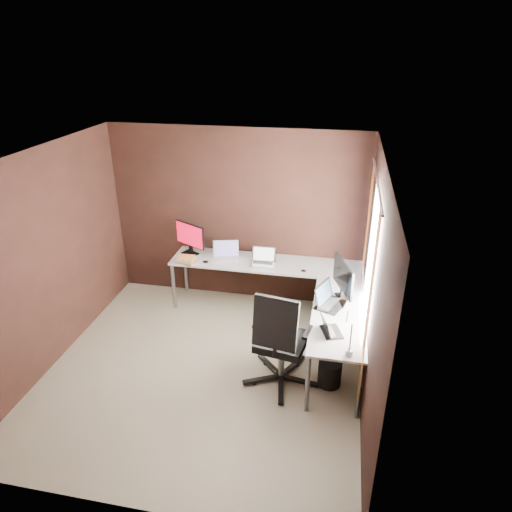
{
  "coord_description": "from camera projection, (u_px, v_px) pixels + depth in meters",
  "views": [
    {
      "loc": [
        1.42,
        -4.06,
        3.54
      ],
      "look_at": [
        0.44,
        0.95,
        1.08
      ],
      "focal_mm": 32.0,
      "sensor_mm": 36.0,
      "label": 1
    }
  ],
  "objects": [
    {
      "name": "laptop_black_small",
      "position": [
        329.0,
        329.0,
        4.78
      ],
      "size": [
        0.27,
        0.32,
        0.18
      ],
      "rotation": [
        0.0,
        0.0,
        1.92
      ],
      "color": "black",
      "rests_on": "desk"
    },
    {
      "name": "office_chair",
      "position": [
        280.0,
        357.0,
        5.04
      ],
      "size": [
        0.67,
        0.69,
        1.2
      ],
      "rotation": [
        0.0,
        0.0,
        -0.18
      ],
      "color": "black",
      "rests_on": "ground"
    },
    {
      "name": "drawer_pedestal",
      "position": [
        333.0,
        309.0,
        6.01
      ],
      "size": [
        0.42,
        0.5,
        0.6
      ],
      "primitive_type": "cube",
      "color": "white",
      "rests_on": "ground"
    },
    {
      "name": "book_stack",
      "position": [
        186.0,
        259.0,
        6.3
      ],
      "size": [
        0.28,
        0.24,
        0.08
      ],
      "rotation": [
        0.0,
        0.0,
        -0.09
      ],
      "color": "olive",
      "rests_on": "desk"
    },
    {
      "name": "mouse_left",
      "position": [
        206.0,
        262.0,
        6.28
      ],
      "size": [
        0.1,
        0.08,
        0.03
      ],
      "primitive_type": "ellipsoid",
      "rotation": [
        0.0,
        0.0,
        -0.33
      ],
      "color": "black",
      "rests_on": "desk"
    },
    {
      "name": "monitor_left",
      "position": [
        190.0,
        237.0,
        6.45
      ],
      "size": [
        0.48,
        0.27,
        0.46
      ],
      "rotation": [
        0.0,
        0.0,
        -0.48
      ],
      "color": "black",
      "rests_on": "desk"
    },
    {
      "name": "mouse_corner",
      "position": [
        304.0,
        271.0,
        6.04
      ],
      "size": [
        0.09,
        0.08,
        0.03
      ],
      "primitive_type": "ellipsoid",
      "rotation": [
        0.0,
        0.0,
        -0.44
      ],
      "color": "black",
      "rests_on": "desk"
    },
    {
      "name": "monitor_right",
      "position": [
        343.0,
        278.0,
        5.32
      ],
      "size": [
        0.24,
        0.56,
        0.48
      ],
      "rotation": [
        0.0,
        0.0,
        1.94
      ],
      "color": "black",
      "rests_on": "desk"
    },
    {
      "name": "laptop_silver",
      "position": [
        263.0,
        260.0,
        6.25
      ],
      "size": [
        0.33,
        0.23,
        0.22
      ],
      "rotation": [
        0.0,
        0.0,
        0.0
      ],
      "color": "silver",
      "rests_on": "desk"
    },
    {
      "name": "desk",
      "position": [
        288.0,
        284.0,
        5.85
      ],
      "size": [
        2.65,
        2.25,
        0.73
      ],
      "color": "white",
      "rests_on": "ground"
    },
    {
      "name": "wastebasket",
      "position": [
        330.0,
        373.0,
        5.09
      ],
      "size": [
        0.34,
        0.34,
        0.3
      ],
      "primitive_type": "cylinder",
      "rotation": [
        0.0,
        0.0,
        -0.4
      ],
      "color": "black",
      "rests_on": "ground"
    },
    {
      "name": "room",
      "position": [
        231.0,
        274.0,
        4.82
      ],
      "size": [
        3.6,
        3.6,
        2.5
      ],
      "color": "tan",
      "rests_on": "ground"
    },
    {
      "name": "laptop_black_big",
      "position": [
        328.0,
        300.0,
        5.29
      ],
      "size": [
        0.4,
        0.46,
        0.26
      ],
      "rotation": [
        0.0,
        0.0,
        1.18
      ],
      "color": "black",
      "rests_on": "desk"
    },
    {
      "name": "laptop_white",
      "position": [
        226.0,
        255.0,
        6.39
      ],
      "size": [
        0.41,
        0.33,
        0.24
      ],
      "rotation": [
        0.0,
        0.0,
        0.23
      ],
      "color": "white",
      "rests_on": "desk"
    },
    {
      "name": "desk_lamp",
      "position": [
        345.0,
        321.0,
        4.38
      ],
      "size": [
        0.19,
        0.21,
        0.55
      ],
      "rotation": [
        0.0,
        0.0,
        0.43
      ],
      "color": "slate",
      "rests_on": "desk"
    }
  ]
}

